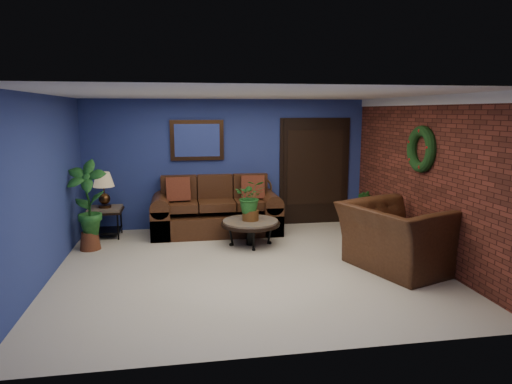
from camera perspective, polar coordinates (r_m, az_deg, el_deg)
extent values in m
plane|color=beige|center=(6.83, -1.08, -9.35)|extent=(5.50, 5.50, 0.00)
cube|color=navy|center=(8.98, -3.48, 3.53)|extent=(5.50, 0.04, 2.50)
cube|color=navy|center=(6.70, -25.07, 0.35)|extent=(0.04, 5.00, 2.50)
cube|color=maroon|center=(7.44, 20.34, 1.56)|extent=(0.04, 5.00, 2.50)
cube|color=white|center=(6.44, -1.15, 12.11)|extent=(5.50, 5.00, 0.02)
cube|color=white|center=(7.35, 20.71, 10.68)|extent=(0.03, 5.00, 0.14)
cube|color=#412713|center=(8.85, -7.38, 6.43)|extent=(1.02, 0.06, 0.77)
cube|color=black|center=(9.32, 7.31, 2.47)|extent=(1.44, 0.06, 2.18)
torus|color=black|center=(7.40, 19.96, 5.05)|extent=(0.16, 0.72, 0.72)
cube|color=#442413|center=(8.65, -4.97, -3.85)|extent=(2.39, 1.03, 0.39)
cube|color=#442413|center=(8.94, -5.20, -1.04)|extent=(2.04, 0.28, 0.98)
cube|color=#442413|center=(8.48, -9.56, -1.71)|extent=(0.66, 0.71, 0.15)
cube|color=#442413|center=(8.50, -4.97, -1.57)|extent=(0.66, 0.71, 0.15)
cube|color=#442413|center=(8.58, -0.44, -1.43)|extent=(0.66, 0.71, 0.15)
cube|color=#442413|center=(8.61, -11.77, -3.56)|extent=(0.35, 1.03, 0.54)
cube|color=#442413|center=(8.77, 1.69, -3.11)|extent=(0.35, 1.03, 0.54)
cube|color=maroon|center=(8.47, -9.72, 0.32)|extent=(0.43, 0.13, 0.43)
cube|color=maroon|center=(8.57, -0.40, 0.59)|extent=(0.43, 0.13, 0.43)
cylinder|color=#524C48|center=(7.81, -0.70, -3.73)|extent=(0.95, 0.95, 0.05)
cylinder|color=black|center=(7.82, -0.70, -3.98)|extent=(1.01, 1.01, 0.05)
cylinder|color=black|center=(7.86, -0.70, -5.26)|extent=(0.14, 0.14, 0.38)
cube|color=#524C48|center=(8.70, -18.34, -2.01)|extent=(0.57, 0.57, 0.05)
cube|color=black|center=(8.71, -18.33, -2.26)|extent=(0.60, 0.60, 0.04)
cube|color=black|center=(8.79, -18.20, -4.59)|extent=(0.51, 0.51, 0.03)
cylinder|color=black|center=(8.57, -20.06, -4.09)|extent=(0.03, 0.03, 0.53)
cylinder|color=black|center=(8.50, -16.88, -4.04)|extent=(0.03, 0.03, 0.53)
cylinder|color=black|center=(9.03, -19.53, -3.36)|extent=(0.03, 0.03, 0.53)
cylinder|color=black|center=(8.96, -16.51, -3.30)|extent=(0.03, 0.03, 0.53)
cylinder|color=#412713|center=(8.69, -18.36, -1.70)|extent=(0.22, 0.22, 0.05)
sphere|color=#412713|center=(8.67, -18.40, -0.97)|extent=(0.21, 0.21, 0.21)
cylinder|color=#412713|center=(8.64, -18.46, 0.12)|extent=(0.02, 0.02, 0.26)
cone|color=#9C855E|center=(8.61, -18.53, 1.35)|extent=(0.37, 0.37, 0.26)
cube|color=#553618|center=(8.76, 1.15, -1.82)|extent=(0.47, 0.47, 0.04)
torus|color=#553618|center=(8.88, 0.80, 0.49)|extent=(0.40, 0.08, 0.40)
cylinder|color=#553618|center=(8.60, 0.34, -3.71)|extent=(0.03, 0.03, 0.44)
cylinder|color=#553618|center=(8.70, 2.62, -3.55)|extent=(0.03, 0.03, 0.44)
cylinder|color=#553618|center=(8.93, -0.30, -3.18)|extent=(0.03, 0.03, 0.44)
cylinder|color=#553618|center=(9.03, 1.90, -3.04)|extent=(0.03, 0.03, 0.44)
imported|color=#442413|center=(6.93, 17.43, -5.40)|extent=(1.70, 1.81, 0.95)
cylinder|color=brown|center=(7.78, -0.70, -2.91)|extent=(0.28, 0.28, 0.18)
imported|color=#174B19|center=(7.72, -0.71, -0.56)|extent=(0.56, 0.50, 0.57)
cylinder|color=brown|center=(8.81, 12.76, -4.45)|extent=(0.26, 0.26, 0.20)
imported|color=#174B19|center=(8.72, 12.86, -1.98)|extent=(0.45, 0.40, 0.68)
cylinder|color=brown|center=(8.10, -20.03, -5.73)|extent=(0.34, 0.34, 0.30)
imported|color=#174B19|center=(7.94, -20.34, -0.71)|extent=(0.75, 0.60, 1.24)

